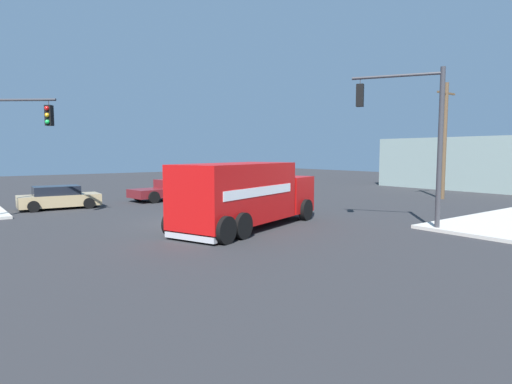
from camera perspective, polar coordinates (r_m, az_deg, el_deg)
name	(u,v)px	position (r m, az deg, el deg)	size (l,w,h in m)	color
ground_plane	(199,223)	(19.59, -7.67, -4.17)	(100.00, 100.00, 0.00)	#2B2B2D
delivery_truck	(246,194)	(18.07, -1.38, -0.28)	(5.14, 8.27, 2.76)	red
traffic_light_primary	(5,138)	(23.39, -30.58, 6.30)	(2.55, 2.99, 5.76)	#38383D
traffic_light_secondary	(413,125)	(18.89, 20.26, 8.41)	(3.19, 2.01, 6.48)	#38383D
pickup_maroon	(169,189)	(29.51, -11.52, 0.37)	(2.70, 5.38, 1.38)	maroon
sedan_tan	(59,198)	(26.87, -24.90, -0.70)	(2.29, 4.42, 1.31)	tan
utility_pole	(444,139)	(32.09, 23.90, 6.45)	(0.30, 2.20, 7.94)	brown
building_backdrop	(505,164)	(40.99, 30.37, 3.25)	(20.57, 6.00, 4.53)	gray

